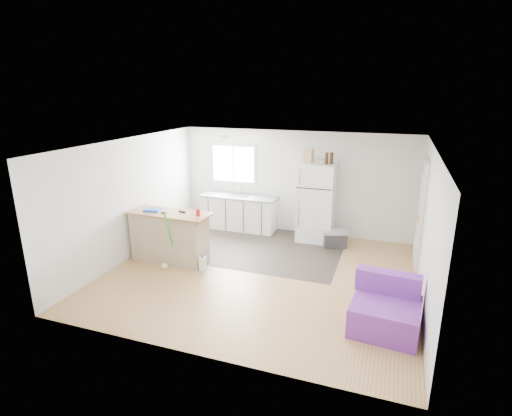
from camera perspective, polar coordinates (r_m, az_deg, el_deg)
The scene contains 19 objects.
room at distance 7.07m, azimuth 0.67°, elevation -0.66°, with size 5.51×5.01×2.41m.
vinyl_zone at distance 8.81m, azimuth -1.21°, elevation -5.34°, with size 4.05×2.50×0.00m, color #322B26.
window at distance 9.78m, azimuth -3.25°, elevation 6.32°, with size 1.18×0.06×0.98m.
interior_door at distance 8.28m, azimuth 22.48°, elevation -0.67°, with size 0.11×0.92×2.10m.
ceiling_fixture at distance 8.36m, azimuth -4.53°, elevation 10.13°, with size 0.30×0.30×0.07m, color white.
kitchen_cabinets at distance 9.71m, azimuth -2.49°, elevation -0.58°, with size 1.87×0.58×1.10m.
peninsula at distance 8.09m, azimuth -12.26°, elevation -3.94°, with size 1.65×0.67×1.01m.
refrigerator at distance 8.98m, azimuth 8.63°, elevation 0.85°, with size 0.79×0.75×1.77m.
cooler at distance 8.84m, azimuth 11.18°, elevation -4.27°, with size 0.58×0.49×0.38m.
purple_seat at distance 6.13m, azimuth 18.01°, elevation -13.81°, with size 0.99×0.95×0.76m.
cleaner_jug at distance 7.69m, azimuth -7.64°, elevation -7.84°, with size 0.17×0.15×0.31m.
mop at distance 7.83m, azimuth -12.67°, elevation -6.87°, with size 0.20×0.33×1.16m.
red_cup at distance 7.60m, azimuth -8.29°, elevation -0.63°, with size 0.08×0.08×0.12m, color red.
blue_tray at distance 8.09m, azimuth -14.57°, elevation -0.26°, with size 0.30×0.22×0.04m, color blue.
tool_a at distance 7.85m, azimuth -10.50°, elevation -0.52°, with size 0.14×0.05×0.03m, color black.
tool_b at distance 7.86m, azimuth -13.04°, elevation -0.67°, with size 0.10×0.04×0.03m, color black.
cardboard_box at distance 8.76m, azimuth 7.55°, elevation 7.42°, with size 0.20×0.10×0.30m, color #A07F5B.
bottle_left at distance 8.63m, azimuth 10.07°, elevation 7.00°, with size 0.07×0.07×0.25m, color #381C0A.
bottle_right at distance 8.66m, azimuth 10.76°, elevation 7.00°, with size 0.07×0.07×0.25m, color #381C0A.
Camera 1 is at (2.17, -6.39, 3.30)m, focal length 28.00 mm.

